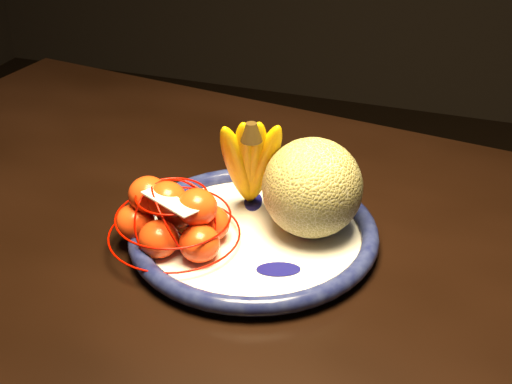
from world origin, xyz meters
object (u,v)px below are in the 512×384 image
(fruit_bowl, at_px, (253,234))
(mandarin_bag, at_px, (174,219))
(dining_table, at_px, (251,294))
(banana_bunch, at_px, (250,159))
(cantaloupe, at_px, (312,188))

(fruit_bowl, distance_m, mandarin_bag, 0.11)
(dining_table, xyz_separation_m, fruit_bowl, (-0.00, 0.01, 0.09))
(fruit_bowl, bearing_deg, banana_bunch, 113.17)
(cantaloupe, xyz_separation_m, mandarin_bag, (-0.15, -0.08, -0.03))
(dining_table, relative_size, cantaloupe, 12.03)
(dining_table, distance_m, cantaloupe, 0.17)
(mandarin_bag, bearing_deg, banana_bunch, 55.97)
(mandarin_bag, bearing_deg, dining_table, 22.10)
(dining_table, height_order, mandarin_bag, mandarin_bag)
(fruit_bowl, height_order, cantaloupe, cantaloupe)
(cantaloupe, height_order, banana_bunch, banana_bunch)
(cantaloupe, bearing_deg, dining_table, -145.79)
(dining_table, height_order, fruit_bowl, fruit_bowl)
(cantaloupe, bearing_deg, banana_bunch, 168.83)
(banana_bunch, height_order, mandarin_bag, banana_bunch)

